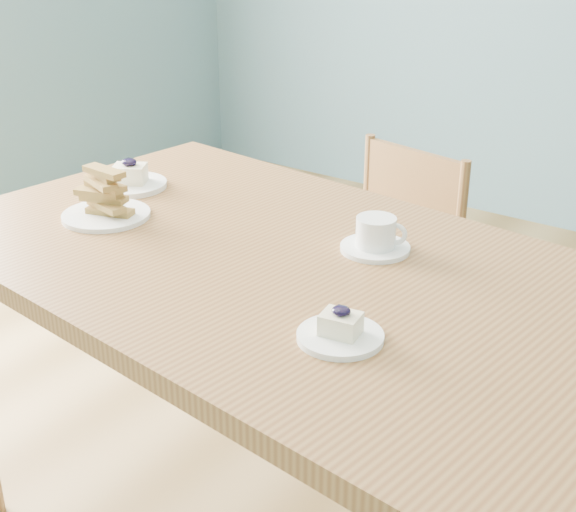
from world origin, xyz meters
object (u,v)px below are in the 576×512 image
at_px(dining_table, 285,296).
at_px(coffee_cup, 376,237).
at_px(cheesecake_plate_far, 130,180).
at_px(dining_chair, 380,289).
at_px(biscotti_plate, 105,200).
at_px(cheesecake_plate_near, 340,331).

relative_size(dining_table, coffee_cup, 11.28).
bearing_deg(cheesecake_plate_far, dining_chair, 54.20).
relative_size(dining_table, biscotti_plate, 8.19).
xyz_separation_m(dining_table, biscotti_plate, (-0.47, -0.05, 0.12)).
relative_size(cheesecake_plate_far, coffee_cup, 1.24).
bearing_deg(cheesecake_plate_near, biscotti_plate, 168.34).
bearing_deg(cheesecake_plate_near, cheesecake_plate_far, 158.52).
relative_size(cheesecake_plate_near, coffee_cup, 1.00).
height_order(dining_table, coffee_cup, coffee_cup).
xyz_separation_m(dining_table, dining_chair, (-0.16, 0.69, -0.31)).
relative_size(dining_chair, biscotti_plate, 4.22).
bearing_deg(dining_table, coffee_cup, 56.04).
bearing_deg(dining_table, biscotti_plate, -167.51).
height_order(cheesecake_plate_near, cheesecake_plate_far, cheesecake_plate_far).
distance_m(cheesecake_plate_far, coffee_cup, 0.69).
relative_size(dining_table, cheesecake_plate_near, 11.23).
height_order(dining_chair, biscotti_plate, biscotti_plate).
bearing_deg(biscotti_plate, cheesecake_plate_near, -11.66).
bearing_deg(dining_chair, dining_table, -65.71).
distance_m(dining_chair, cheesecake_plate_near, 1.07).
bearing_deg(cheesecake_plate_far, coffee_cup, 1.83).
height_order(dining_chair, coffee_cup, coffee_cup).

